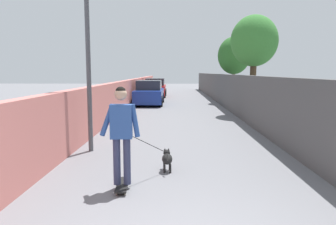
# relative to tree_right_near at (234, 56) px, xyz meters

# --- Properties ---
(ground_plane) EXTENTS (80.00, 80.00, 0.00)m
(ground_plane) POSITION_rel_tree_right_near_xyz_m (-5.00, 3.83, -3.16)
(ground_plane) COLOR slate
(wall_left) EXTENTS (48.00, 0.30, 1.61)m
(wall_left) POSITION_rel_tree_right_near_xyz_m (-7.00, 6.75, -2.35)
(wall_left) COLOR #CC726B
(wall_left) RESTS_ON ground
(fence_right) EXTENTS (48.00, 0.30, 1.94)m
(fence_right) POSITION_rel_tree_right_near_xyz_m (-7.00, 0.91, -2.19)
(fence_right) COLOR #4C4C4C
(fence_right) RESTS_ON ground
(tree_right_near) EXTENTS (2.15, 2.15, 4.42)m
(tree_right_near) POSITION_rel_tree_right_near_xyz_m (0.00, 0.00, 0.00)
(tree_right_near) COLOR brown
(tree_right_near) RESTS_ON ground
(tree_right_mid) EXTENTS (2.26, 2.26, 4.80)m
(tree_right_mid) POSITION_rel_tree_right_near_xyz_m (-6.00, 0.14, 0.37)
(tree_right_mid) COLOR #473523
(tree_right_mid) RESTS_ON ground
(lamp_post) EXTENTS (0.36, 0.36, 4.68)m
(lamp_post) POSITION_rel_tree_right_near_xyz_m (-13.54, 6.20, 0.01)
(lamp_post) COLOR #4C4C51
(lamp_post) RESTS_ON ground
(skateboard) EXTENTS (0.81, 0.25, 0.08)m
(skateboard) POSITION_rel_tree_right_near_xyz_m (-16.29, 4.92, -3.09)
(skateboard) COLOR black
(skateboard) RESTS_ON ground
(person_skateboarder) EXTENTS (0.24, 0.71, 1.75)m
(person_skateboarder) POSITION_rel_tree_right_near_xyz_m (-16.29, 4.92, -2.05)
(person_skateboarder) COLOR #333859
(person_skateboarder) RESTS_ON skateboard
(dog) EXTENTS (1.32, 0.91, 1.06)m
(dog) POSITION_rel_tree_right_near_xyz_m (-15.24, 4.14, -2.88)
(dog) COLOR black
(dog) RESTS_ON ground
(car_near) EXTENTS (4.29, 1.80, 1.54)m
(car_near) POSITION_rel_tree_right_near_xyz_m (-1.26, 5.60, -2.44)
(car_near) COLOR navy
(car_near) RESTS_ON ground
(car_far) EXTENTS (3.93, 1.80, 1.54)m
(car_far) POSITION_rel_tree_right_near_xyz_m (5.10, 5.60, -2.44)
(car_far) COLOR #B71414
(car_far) RESTS_ON ground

